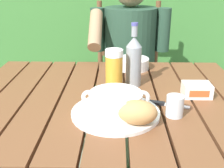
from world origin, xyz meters
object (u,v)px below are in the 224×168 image
at_px(chair_near_diner, 128,80).
at_px(diner_bowl, 133,63).
at_px(table_knife, 164,104).
at_px(beer_bottle, 134,60).
at_px(bread_roll, 137,112).
at_px(person_eating, 129,58).
at_px(soup_bowl, 116,101).
at_px(beer_glass, 114,70).
at_px(serving_plate, 116,112).
at_px(water_glass_small, 175,106).
at_px(butter_tub, 197,90).

xyz_separation_m(chair_near_diner, diner_bowl, (-0.00, -0.55, 0.30)).
xyz_separation_m(table_knife, diner_bowl, (-0.09, 0.41, 0.02)).
bearing_deg(beer_bottle, bread_roll, -90.69).
distance_m(person_eating, soup_bowl, 0.85).
bearing_deg(beer_glass, chair_near_diner, 83.79).
height_order(bread_roll, beer_glass, beer_glass).
bearing_deg(table_knife, chair_near_diner, 95.48).
relative_size(serving_plate, diner_bowl, 1.88).
distance_m(soup_bowl, table_knife, 0.19).
bearing_deg(water_glass_small, person_eating, 97.94).
xyz_separation_m(beer_glass, diner_bowl, (0.09, 0.28, -0.06)).
bearing_deg(beer_bottle, butter_tub, -24.44).
bearing_deg(water_glass_small, butter_tub, 54.93).
height_order(person_eating, water_glass_small, person_eating).
distance_m(bread_roll, beer_glass, 0.30).
distance_m(butter_tub, diner_bowl, 0.40).
bearing_deg(butter_tub, serving_plate, -153.22).
height_order(butter_tub, table_knife, butter_tub).
relative_size(bread_roll, table_knife, 0.87).
xyz_separation_m(soup_bowl, beer_glass, (-0.01, 0.21, 0.04)).
xyz_separation_m(beer_bottle, butter_tub, (0.24, -0.11, -0.08)).
height_order(person_eating, beer_bottle, person_eating).
distance_m(chair_near_diner, soup_bowl, 1.09).
distance_m(serving_plate, soup_bowl, 0.04).
bearing_deg(beer_bottle, beer_glass, -144.69).
bearing_deg(diner_bowl, person_eating, 90.47).
xyz_separation_m(person_eating, bread_roll, (-0.01, -0.92, 0.09)).
relative_size(water_glass_small, butter_tub, 0.68).
bearing_deg(soup_bowl, diner_bowl, 80.50).
xyz_separation_m(chair_near_diner, soup_bowl, (-0.08, -1.04, 0.32)).
height_order(serving_plate, beer_bottle, beer_bottle).
xyz_separation_m(chair_near_diner, beer_bottle, (-0.01, -0.77, 0.38)).
relative_size(person_eating, table_knife, 8.13).
relative_size(person_eating, serving_plate, 4.11).
height_order(beer_glass, beer_bottle, beer_bottle).
relative_size(soup_bowl, diner_bowl, 1.44).
height_order(bread_roll, table_knife, bread_roll).
bearing_deg(diner_bowl, table_knife, -77.41).
bearing_deg(water_glass_small, soup_bowl, 177.83).
relative_size(beer_glass, beer_bottle, 0.64).
bearing_deg(person_eating, chair_near_diner, 89.19).
bearing_deg(beer_glass, serving_plate, -87.73).
distance_m(soup_bowl, beer_glass, 0.21).
relative_size(chair_near_diner, butter_tub, 9.72).
distance_m(bread_roll, water_glass_small, 0.15).
distance_m(person_eating, bread_roll, 0.92).
height_order(person_eating, table_knife, person_eating).
bearing_deg(bread_roll, beer_bottle, 89.31).
bearing_deg(bread_roll, butter_tub, 44.08).
bearing_deg(water_glass_small, chair_near_diner, 96.28).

